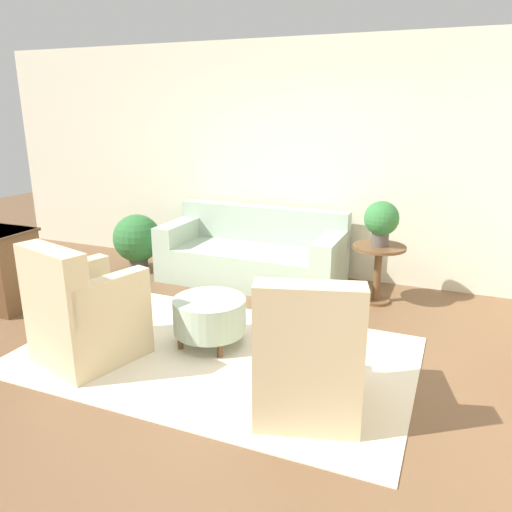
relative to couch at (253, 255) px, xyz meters
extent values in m
plane|color=brown|center=(0.45, -1.90, -0.31)|extent=(16.00, 16.00, 0.00)
cube|color=beige|center=(0.45, 0.57, 1.09)|extent=(8.81, 0.12, 2.80)
cube|color=beige|center=(0.45, -1.90, -0.30)|extent=(3.29, 2.02, 0.01)
cube|color=#9EB29E|center=(0.00, -0.06, -0.10)|extent=(2.17, 0.93, 0.42)
cube|color=#9EB29E|center=(0.00, 0.31, 0.33)|extent=(2.17, 0.20, 0.44)
cube|color=#9EB29E|center=(-0.96, -0.08, 0.23)|extent=(0.24, 0.89, 0.24)
cube|color=#9EB29E|center=(0.96, -0.08, 0.23)|extent=(0.24, 0.89, 0.24)
cube|color=brown|center=(0.00, -0.49, -0.28)|extent=(1.95, 0.05, 0.06)
cube|color=#C6B289|center=(-0.50, -2.32, -0.07)|extent=(0.87, 0.92, 0.45)
cube|color=#C6B289|center=(-0.57, -2.59, 0.43)|extent=(0.72, 0.38, 0.56)
cube|color=#C6B289|center=(-0.23, -2.38, 0.30)|extent=(0.33, 0.73, 0.31)
cube|color=#C6B289|center=(-0.75, -2.23, 0.30)|extent=(0.33, 0.73, 0.31)
cube|color=brown|center=(-0.40, -1.99, -0.27)|extent=(0.61, 0.22, 0.06)
cube|color=#C6B289|center=(1.39, -2.32, -0.07)|extent=(0.87, 0.92, 0.45)
cube|color=#C6B289|center=(1.46, -2.59, 0.43)|extent=(0.72, 0.38, 0.56)
cube|color=#C6B289|center=(1.65, -2.23, 0.30)|extent=(0.33, 0.73, 0.31)
cube|color=#C6B289|center=(1.12, -2.38, 0.30)|extent=(0.33, 0.73, 0.31)
cube|color=brown|center=(1.29, -1.99, -0.27)|extent=(0.61, 0.22, 0.06)
cylinder|color=#9EB29E|center=(0.31, -1.73, -0.03)|extent=(0.64, 0.64, 0.30)
cylinder|color=brown|center=(0.12, -1.92, -0.24)|extent=(0.05, 0.05, 0.12)
cylinder|color=brown|center=(0.51, -1.92, -0.24)|extent=(0.05, 0.05, 0.12)
cylinder|color=brown|center=(0.12, -1.54, -0.24)|extent=(0.05, 0.05, 0.12)
cylinder|color=brown|center=(0.51, -1.54, -0.24)|extent=(0.05, 0.05, 0.12)
cylinder|color=brown|center=(1.51, -0.15, 0.31)|extent=(0.56, 0.56, 0.03)
cylinder|color=brown|center=(1.51, -0.15, -0.01)|extent=(0.08, 0.08, 0.60)
cylinder|color=brown|center=(1.51, -0.15, -0.29)|extent=(0.31, 0.31, 0.03)
cylinder|color=#4C4742|center=(1.51, -0.15, 0.39)|extent=(0.18, 0.18, 0.14)
sphere|color=#2D6B33|center=(1.51, -0.15, 0.62)|extent=(0.36, 0.36, 0.36)
cylinder|color=#4C4742|center=(-1.54, -0.18, -0.23)|extent=(0.24, 0.24, 0.16)
sphere|color=#2D6B33|center=(-1.54, -0.18, 0.11)|extent=(0.61, 0.61, 0.61)
camera|label=1|loc=(2.24, -5.31, 1.74)|focal=35.00mm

